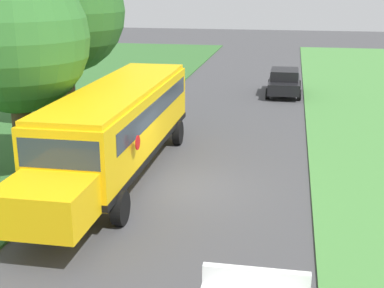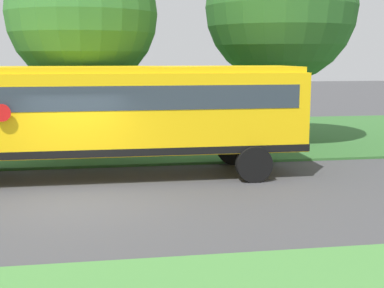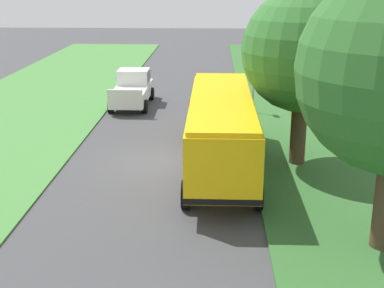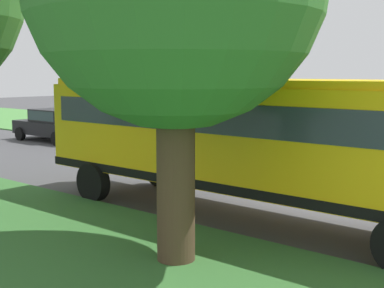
# 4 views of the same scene
# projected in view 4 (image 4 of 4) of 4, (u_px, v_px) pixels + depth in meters

# --- Properties ---
(ground_plane) EXTENTS (120.00, 120.00, 0.00)m
(ground_plane) POSITION_uv_depth(u_px,v_px,m) (333.00, 202.00, 13.71)
(ground_plane) COLOR #424244
(school_bus) EXTENTS (2.84, 12.42, 3.16)m
(school_bus) POSITION_uv_depth(u_px,v_px,m) (249.00, 135.00, 11.98)
(school_bus) COLOR yellow
(school_bus) RESTS_ON ground
(car_black_nearest) EXTENTS (2.02, 4.40, 1.56)m
(car_black_nearest) POSITION_uv_depth(u_px,v_px,m) (54.00, 123.00, 25.92)
(car_black_nearest) COLOR black
(car_black_nearest) RESTS_ON ground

